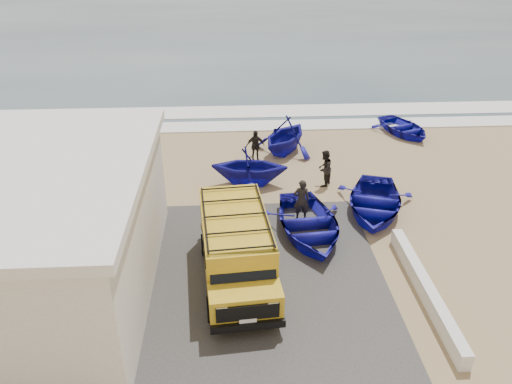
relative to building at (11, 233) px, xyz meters
name	(u,v)px	position (x,y,z in m)	size (l,w,h in m)	color
ground	(259,246)	(7.50, 2.00, -2.16)	(160.00, 160.00, 0.00)	#A1875D
slab	(201,283)	(5.50, 0.00, -2.14)	(12.00, 10.00, 0.05)	#3D3A38
ocean	(234,9)	(7.50, 58.00, -2.16)	(180.00, 88.00, 0.01)	#385166
surf_line	(246,126)	(7.50, 14.00, -2.13)	(180.00, 1.60, 0.06)	white
surf_wash	(244,112)	(7.50, 16.50, -2.14)	(180.00, 2.20, 0.04)	white
building	(11,233)	(0.00, 0.00, 0.00)	(8.40, 9.40, 4.30)	white
parapet	(425,289)	(12.50, -1.00, -1.89)	(0.35, 6.00, 0.55)	silver
van	(236,247)	(6.69, 0.25, -0.94)	(2.54, 5.46, 2.27)	gold
boat_near_left	(308,224)	(9.38, 2.66, -1.69)	(3.24, 4.54, 0.94)	#15149F
boat_near_right	(374,202)	(12.25, 4.15, -1.71)	(3.14, 4.40, 0.91)	#15149F
boat_mid_left	(249,166)	(7.39, 6.88, -1.28)	(2.89, 3.35, 1.76)	#15149F
boat_far_left	(285,135)	(9.32, 10.29, -1.23)	(3.06, 3.54, 1.87)	#15149F
boat_far_right	(404,128)	(16.11, 12.39, -1.79)	(2.57, 3.60, 0.75)	#15149F
fisherman_front	(301,200)	(9.27, 3.80, -1.31)	(0.62, 0.41, 1.71)	black
fisherman_middle	(324,168)	(10.66, 6.59, -1.34)	(0.80, 0.62, 1.65)	black
fisherman_back	(255,146)	(7.78, 9.33, -1.38)	(0.92, 0.38, 1.58)	black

